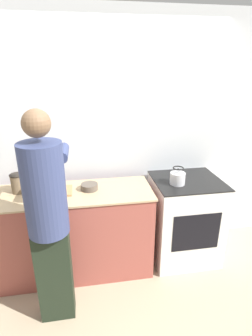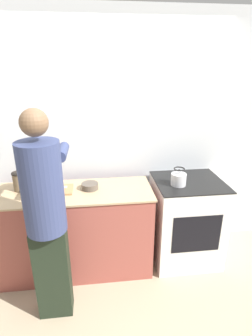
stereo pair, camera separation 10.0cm
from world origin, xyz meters
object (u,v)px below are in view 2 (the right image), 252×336
Objects in this scene: knife at (55,188)px; kettle at (179,178)px; oven at (186,220)px; bowl_prep at (90,186)px; cutting_board at (55,190)px; person at (46,214)px; canister_jar at (20,181)px.

kettle reaches higher than knife.
bowl_prep is (-1.02, -0.01, 0.47)m from oven.
cutting_board is at bearing 177.28° from kettle.
kettle is at bearing -4.24° from bowl_prep.
kettle reaches higher than cutting_board.
knife reaches higher than cutting_board.
knife is (-0.01, 0.58, -0.05)m from person.
person is 0.55m from cutting_board.
kettle is at bearing -6.18° from knife.
cutting_board is 0.35m from canister_jar.
cutting_board is 2.05× the size of bowl_prep.
oven is 5.66× the size of bowl_prep.
knife is 1.22m from kettle.
person is 10.81× the size of bowl_prep.
canister_jar is (-0.33, 0.06, 0.08)m from cutting_board.
canister_jar reaches higher than oven.
person is 9.71× the size of canister_jar.
oven is 5.08× the size of canister_jar.
kettle reaches higher than bowl_prep.
oven is at bearing 27.50° from kettle.
person is 10.05× the size of kettle.
oven is 2.76× the size of cutting_board.
cutting_board is 0.03m from knife.
person is at bearing -157.20° from oven.
kettle is 1.55m from canister_jar.
bowl_prep reaches higher than knife.
bowl_prep is (0.33, 0.56, -0.04)m from person.
bowl_prep is (0.34, -0.02, 0.01)m from knife.
kettle is (-0.14, -0.07, 0.54)m from oven.
oven reaches higher than cutting_board.
oven is at bearing -1.63° from canister_jar.
cutting_board is 1.84× the size of canister_jar.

